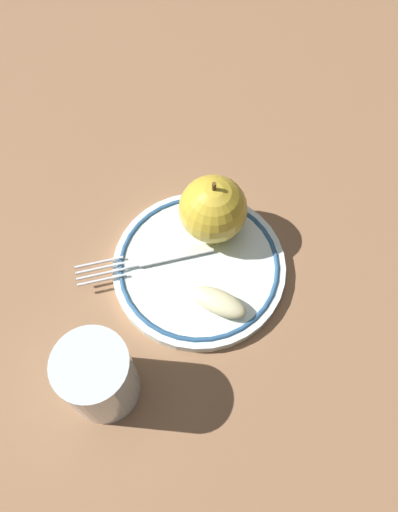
% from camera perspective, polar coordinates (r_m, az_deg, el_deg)
% --- Properties ---
extents(ground_plane, '(2.00, 2.00, 0.00)m').
position_cam_1_polar(ground_plane, '(0.62, -2.28, -1.88)').
color(ground_plane, '#926846').
extents(plate, '(0.21, 0.21, 0.02)m').
position_cam_1_polar(plate, '(0.61, 0.00, -1.22)').
color(plate, white).
rests_on(plate, ground_plane).
extents(apple_red_whole, '(0.08, 0.08, 0.09)m').
position_cam_1_polar(apple_red_whole, '(0.60, 1.57, 5.41)').
color(apple_red_whole, gold).
rests_on(apple_red_whole, plate).
extents(apple_slice_front, '(0.07, 0.04, 0.02)m').
position_cam_1_polar(apple_slice_front, '(0.57, 2.27, -5.29)').
color(apple_slice_front, beige).
rests_on(apple_slice_front, plate).
extents(fork, '(0.12, 0.14, 0.00)m').
position_cam_1_polar(fork, '(0.61, -5.70, -0.52)').
color(fork, silver).
rests_on(fork, plate).
extents(drinking_glass, '(0.08, 0.08, 0.10)m').
position_cam_1_polar(drinking_glass, '(0.53, -11.41, -13.43)').
color(drinking_glass, silver).
rests_on(drinking_glass, ground_plane).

